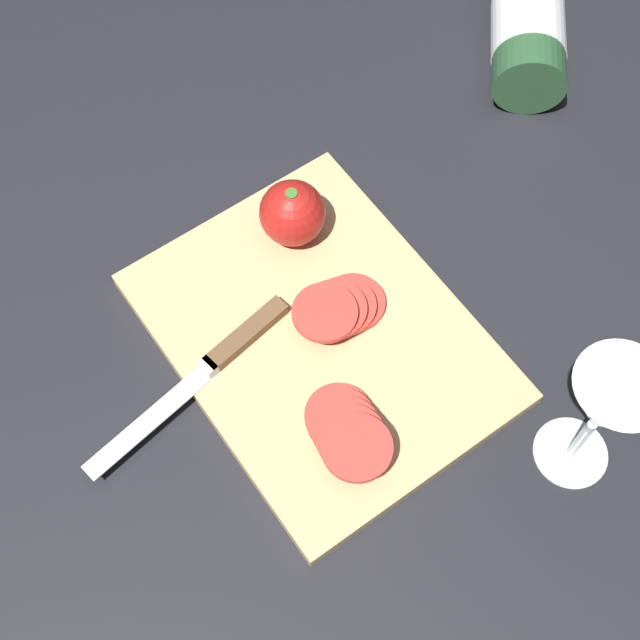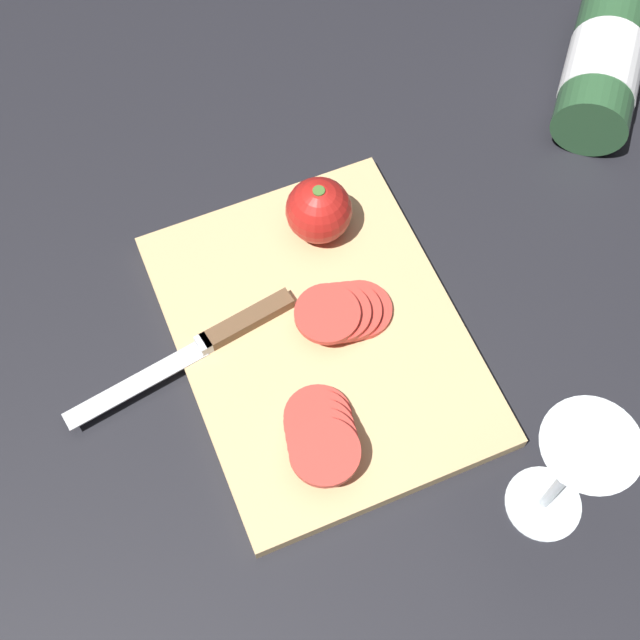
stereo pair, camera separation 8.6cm
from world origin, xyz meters
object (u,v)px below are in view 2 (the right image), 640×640
(whole_tomato, at_px, (319,210))
(tomato_slice_stack_far, at_px, (344,312))
(knife, at_px, (225,333))
(wine_bottle, at_px, (605,57))
(wine_glass, at_px, (575,465))
(tomato_slice_stack_near, at_px, (320,432))

(whole_tomato, bearing_deg, tomato_slice_stack_far, 170.41)
(whole_tomato, relative_size, tomato_slice_stack_far, 0.69)
(knife, relative_size, tomato_slice_stack_far, 2.45)
(whole_tomato, bearing_deg, knife, 120.97)
(wine_bottle, distance_m, knife, 0.54)
(wine_glass, bearing_deg, whole_tomato, 12.82)
(knife, height_order, tomato_slice_stack_near, tomato_slice_stack_near)
(wine_glass, xyz_separation_m, knife, (0.27, 0.21, -0.09))
(wine_glass, distance_m, tomato_slice_stack_near, 0.23)
(whole_tomato, height_order, knife, whole_tomato)
(wine_bottle, relative_size, tomato_slice_stack_far, 2.83)
(whole_tomato, distance_m, tomato_slice_stack_near, 0.23)
(whole_tomato, height_order, tomato_slice_stack_near, whole_tomato)
(wine_glass, xyz_separation_m, tomato_slice_stack_far, (0.24, 0.10, -0.09))
(wine_glass, distance_m, whole_tomato, 0.36)
(tomato_slice_stack_near, height_order, tomato_slice_stack_far, tomato_slice_stack_near)
(wine_bottle, height_order, wine_glass, wine_glass)
(tomato_slice_stack_far, bearing_deg, whole_tomato, -9.59)
(wine_glass, bearing_deg, tomato_slice_stack_near, 51.63)
(wine_bottle, relative_size, tomato_slice_stack_near, 2.56)
(tomato_slice_stack_far, bearing_deg, wine_bottle, -65.88)
(wine_bottle, relative_size, whole_tomato, 4.11)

